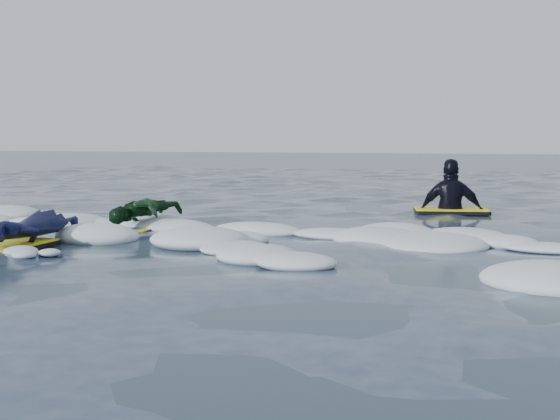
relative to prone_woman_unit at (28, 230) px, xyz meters
The scene contains 5 objects.
ground 1.32m from the prone_woman_unit, 10.08° to the left, with size 120.00×120.00×0.00m, color #182D3A.
foam_band 1.81m from the prone_woman_unit, 44.47° to the left, with size 12.00×3.10×0.30m, color white, non-canonical shape.
prone_woman_unit is the anchor object (origin of this frame).
prone_child_unit 1.71m from the prone_woman_unit, 75.97° to the left, with size 0.75×1.17×0.41m.
waiting_rider_unit 6.48m from the prone_woman_unit, 54.66° to the left, with size 1.27×0.91×1.72m.
Camera 1 is at (4.06, -6.20, 1.15)m, focal length 45.00 mm.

